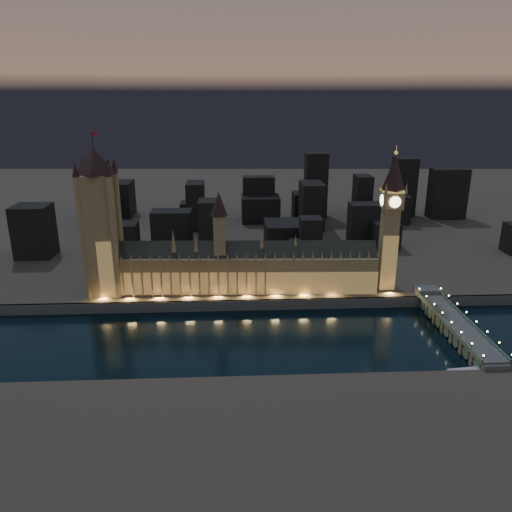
{
  "coord_description": "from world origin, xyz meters",
  "views": [
    {
      "loc": [
        -12.88,
        -301.84,
        156.41
      ],
      "look_at": [
        5.0,
        55.0,
        38.0
      ],
      "focal_mm": 35.0,
      "sensor_mm": 36.0,
      "label": 1
    }
  ],
  "objects_px": {
    "westminster_bridge": "(453,325)",
    "river_boat": "(470,375)",
    "victoria_tower": "(100,216)",
    "elizabeth_tower": "(391,211)",
    "palace_of_westminster": "(245,268)"
  },
  "relations": [
    {
      "from": "elizabeth_tower",
      "to": "river_boat",
      "type": "bearing_deg",
      "value": -82.98
    },
    {
      "from": "victoria_tower",
      "to": "river_boat",
      "type": "bearing_deg",
      "value": -27.26
    },
    {
      "from": "victoria_tower",
      "to": "westminster_bridge",
      "type": "height_order",
      "value": "victoria_tower"
    },
    {
      "from": "river_boat",
      "to": "westminster_bridge",
      "type": "bearing_deg",
      "value": 76.46
    },
    {
      "from": "palace_of_westminster",
      "to": "victoria_tower",
      "type": "distance_m",
      "value": 114.75
    },
    {
      "from": "victoria_tower",
      "to": "river_boat",
      "type": "distance_m",
      "value": 270.25
    },
    {
      "from": "elizabeth_tower",
      "to": "river_boat",
      "type": "distance_m",
      "value": 138.69
    },
    {
      "from": "westminster_bridge",
      "to": "river_boat",
      "type": "relative_size",
      "value": 2.26
    },
    {
      "from": "river_boat",
      "to": "elizabeth_tower",
      "type": "bearing_deg",
      "value": 97.02
    },
    {
      "from": "river_boat",
      "to": "palace_of_westminster",
      "type": "bearing_deg",
      "value": 136.46
    },
    {
      "from": "victoria_tower",
      "to": "elizabeth_tower",
      "type": "distance_m",
      "value": 218.0
    },
    {
      "from": "victoria_tower",
      "to": "elizabeth_tower",
      "type": "relative_size",
      "value": 1.1
    },
    {
      "from": "palace_of_westminster",
      "to": "river_boat",
      "type": "height_order",
      "value": "palace_of_westminster"
    },
    {
      "from": "palace_of_westminster",
      "to": "westminster_bridge",
      "type": "xyz_separation_m",
      "value": [
        139.13,
        -65.19,
        -20.38
      ]
    },
    {
      "from": "westminster_bridge",
      "to": "elizabeth_tower",
      "type": "bearing_deg",
      "value": 113.11
    }
  ]
}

